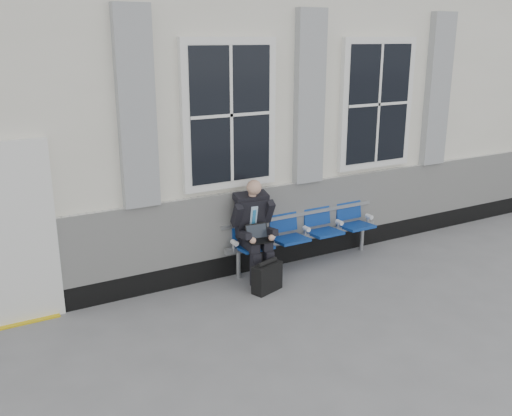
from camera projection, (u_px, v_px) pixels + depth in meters
ground at (418, 280)px, 7.88m from camera, size 70.00×70.00×0.00m
station_building at (284, 96)px, 10.12m from camera, size 14.40×4.40×4.49m
bench at (304, 227)px, 8.33m from camera, size 2.60×0.47×0.91m
businessman at (254, 226)px, 7.73m from camera, size 0.58×0.78×1.41m
briefcase at (267, 277)px, 7.48m from camera, size 0.46×0.30×0.44m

